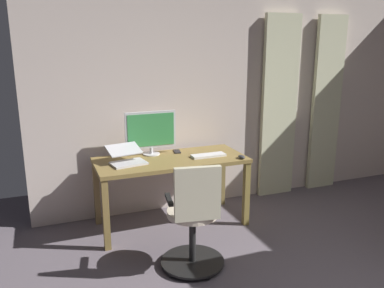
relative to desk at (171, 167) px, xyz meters
name	(u,v)px	position (x,y,z in m)	size (l,w,h in m)	color
back_room_partition	(245,92)	(-1.12, -0.49, 0.68)	(5.08, 0.10, 2.66)	beige
curtain_left_panel	(326,105)	(-2.26, -0.38, 0.47)	(0.42, 0.06, 2.24)	beige
curtain_right_panel	(279,108)	(-1.54, -0.38, 0.47)	(0.48, 0.06, 2.24)	beige
desk	(171,167)	(0.00, 0.00, 0.00)	(1.56, 0.68, 0.74)	olive
office_chair	(194,221)	(0.10, 0.91, -0.20)	(0.56, 0.56, 0.97)	black
computer_monitor	(151,131)	(0.15, -0.22, 0.35)	(0.55, 0.18, 0.47)	silver
computer_keyboard	(208,155)	(-0.39, 0.07, 0.10)	(0.37, 0.13, 0.02)	white
laptop	(127,158)	(0.46, 0.00, 0.14)	(0.39, 0.38, 0.17)	silver
computer_mouse	(242,157)	(-0.68, 0.27, 0.11)	(0.06, 0.10, 0.04)	#333338
cell_phone_by_monitor	(177,151)	(-0.14, -0.22, 0.10)	(0.07, 0.14, 0.01)	black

